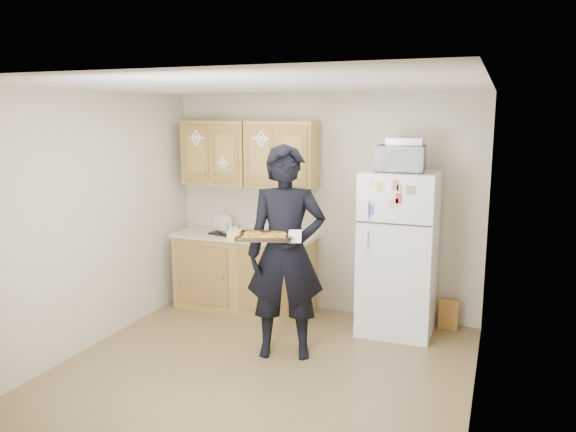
{
  "coord_description": "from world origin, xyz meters",
  "views": [
    {
      "loc": [
        1.92,
        -4.28,
        2.27
      ],
      "look_at": [
        0.09,
        0.45,
        1.35
      ],
      "focal_mm": 35.0,
      "sensor_mm": 36.0,
      "label": 1
    }
  ],
  "objects_px": {
    "dish_rack": "(228,228)",
    "baking_tray": "(265,237)",
    "refrigerator": "(398,253)",
    "person": "(286,253)",
    "microwave": "(400,159)"
  },
  "relations": [
    {
      "from": "refrigerator",
      "to": "baking_tray",
      "type": "bearing_deg",
      "value": -127.21
    },
    {
      "from": "dish_rack",
      "to": "baking_tray",
      "type": "bearing_deg",
      "value": -51.06
    },
    {
      "from": "microwave",
      "to": "refrigerator",
      "type": "bearing_deg",
      "value": 80.39
    },
    {
      "from": "person",
      "to": "baking_tray",
      "type": "relative_size",
      "value": 4.18
    },
    {
      "from": "refrigerator",
      "to": "person",
      "type": "bearing_deg",
      "value": -131.55
    },
    {
      "from": "refrigerator",
      "to": "dish_rack",
      "type": "bearing_deg",
      "value": -179.61
    },
    {
      "from": "baking_tray",
      "to": "microwave",
      "type": "xyz_separation_m",
      "value": [
        0.96,
        1.22,
        0.63
      ]
    },
    {
      "from": "baking_tray",
      "to": "dish_rack",
      "type": "bearing_deg",
      "value": 111.17
    },
    {
      "from": "refrigerator",
      "to": "person",
      "type": "distance_m",
      "value": 1.33
    },
    {
      "from": "person",
      "to": "baking_tray",
      "type": "xyz_separation_m",
      "value": [
        -0.09,
        -0.29,
        0.2
      ]
    },
    {
      "from": "baking_tray",
      "to": "dish_rack",
      "type": "relative_size",
      "value": 1.32
    },
    {
      "from": "person",
      "to": "microwave",
      "type": "height_order",
      "value": "person"
    },
    {
      "from": "baking_tray",
      "to": "refrigerator",
      "type": "bearing_deg",
      "value": 35.02
    },
    {
      "from": "person",
      "to": "baking_tray",
      "type": "bearing_deg",
      "value": -125.54
    },
    {
      "from": "refrigerator",
      "to": "person",
      "type": "xyz_separation_m",
      "value": [
        -0.87,
        -0.99,
        0.15
      ]
    }
  ]
}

